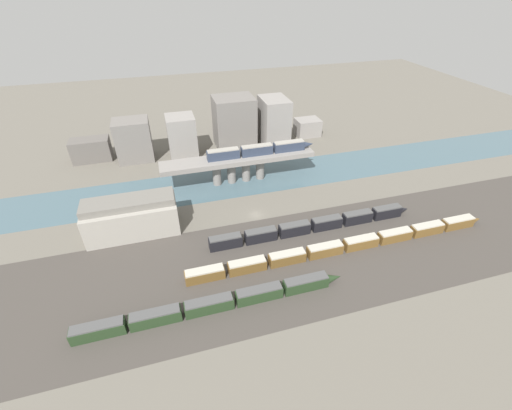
{
  "coord_description": "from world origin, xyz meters",
  "views": [
    {
      "loc": [
        -25.93,
        -89.7,
        68.19
      ],
      "look_at": [
        0.0,
        -0.14,
        4.17
      ],
      "focal_mm": 24.0,
      "sensor_mm": 36.0,
      "label": 1
    }
  ],
  "objects_px": {
    "train_yard_near": "(215,304)",
    "train_yard_mid": "(348,245)",
    "train_yard_far": "(314,225)",
    "train_on_bridge": "(261,150)",
    "warehouse_building": "(132,217)"
  },
  "relations": [
    {
      "from": "train_on_bridge",
      "to": "warehouse_building",
      "type": "bearing_deg",
      "value": -155.74
    },
    {
      "from": "train_yard_near",
      "to": "warehouse_building",
      "type": "bearing_deg",
      "value": 117.32
    },
    {
      "from": "train_yard_near",
      "to": "train_yard_mid",
      "type": "height_order",
      "value": "train_yard_near"
    },
    {
      "from": "train_on_bridge",
      "to": "train_yard_mid",
      "type": "bearing_deg",
      "value": -75.61
    },
    {
      "from": "train_yard_mid",
      "to": "train_yard_far",
      "type": "bearing_deg",
      "value": 116.78
    },
    {
      "from": "train_yard_near",
      "to": "train_yard_far",
      "type": "relative_size",
      "value": 0.97
    },
    {
      "from": "train_yard_far",
      "to": "train_yard_mid",
      "type": "bearing_deg",
      "value": -63.22
    },
    {
      "from": "train_yard_mid",
      "to": "warehouse_building",
      "type": "xyz_separation_m",
      "value": [
        -60.2,
        26.31,
        4.11
      ]
    },
    {
      "from": "train_yard_near",
      "to": "train_on_bridge",
      "type": "bearing_deg",
      "value": 63.59
    },
    {
      "from": "train_on_bridge",
      "to": "train_yard_near",
      "type": "bearing_deg",
      "value": -116.41
    },
    {
      "from": "train_yard_far",
      "to": "warehouse_building",
      "type": "distance_m",
      "value": 56.75
    },
    {
      "from": "train_yard_mid",
      "to": "train_on_bridge",
      "type": "bearing_deg",
      "value": 104.39
    },
    {
      "from": "train_yard_near",
      "to": "train_yard_far",
      "type": "distance_m",
      "value": 41.63
    },
    {
      "from": "train_yard_far",
      "to": "warehouse_building",
      "type": "xyz_separation_m",
      "value": [
        -54.56,
        15.12,
        3.87
      ]
    },
    {
      "from": "warehouse_building",
      "to": "train_yard_near",
      "type": "bearing_deg",
      "value": -62.68
    }
  ]
}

